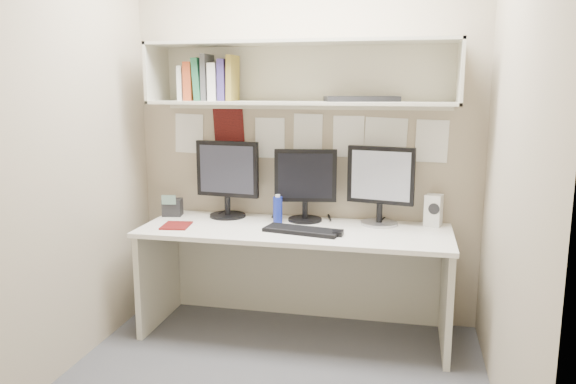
% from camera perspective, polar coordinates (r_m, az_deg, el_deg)
% --- Properties ---
extents(floor, '(2.40, 2.00, 0.01)m').
position_cam_1_polar(floor, '(3.33, -1.69, -18.72)').
color(floor, '#45454A').
rests_on(floor, ground).
extents(wall_back, '(2.40, 0.02, 2.60)m').
position_cam_1_polar(wall_back, '(3.89, 1.76, 5.75)').
color(wall_back, tan).
rests_on(wall_back, ground).
extents(wall_front, '(2.40, 0.02, 2.60)m').
position_cam_1_polar(wall_front, '(1.98, -8.90, 0.72)').
color(wall_front, tan).
rests_on(wall_front, ground).
extents(wall_left, '(0.02, 2.00, 2.60)m').
position_cam_1_polar(wall_left, '(3.42, -21.81, 4.28)').
color(wall_left, tan).
rests_on(wall_left, ground).
extents(wall_right, '(0.02, 2.00, 2.60)m').
position_cam_1_polar(wall_right, '(2.88, 22.07, 3.18)').
color(wall_right, tan).
rests_on(wall_right, ground).
extents(desk, '(2.00, 0.70, 0.73)m').
position_cam_1_polar(desk, '(3.76, 0.69, -9.05)').
color(desk, white).
rests_on(desk, floor).
extents(overhead_hutch, '(2.00, 0.38, 0.40)m').
position_cam_1_polar(overhead_hutch, '(3.74, 1.40, 11.99)').
color(overhead_hutch, beige).
rests_on(overhead_hutch, wall_back).
extents(pinned_papers, '(1.92, 0.01, 0.48)m').
position_cam_1_polar(pinned_papers, '(3.89, 1.74, 5.01)').
color(pinned_papers, white).
rests_on(pinned_papers, wall_back).
extents(monitor_left, '(0.46, 0.25, 0.53)m').
position_cam_1_polar(monitor_left, '(3.93, -6.18, 1.55)').
color(monitor_left, black).
rests_on(monitor_left, desk).
extents(monitor_center, '(0.42, 0.23, 0.49)m').
position_cam_1_polar(monitor_center, '(3.80, 1.78, 0.99)').
color(monitor_center, black).
rests_on(monitor_center, desk).
extents(monitor_right, '(0.44, 0.25, 0.52)m').
position_cam_1_polar(monitor_right, '(3.74, 9.37, 0.90)').
color(monitor_right, '#A5A5AA').
rests_on(monitor_right, desk).
extents(keyboard, '(0.50, 0.26, 0.02)m').
position_cam_1_polar(keyboard, '(3.54, 1.44, -3.94)').
color(keyboard, black).
rests_on(keyboard, desk).
extents(mouse, '(0.06, 0.10, 0.03)m').
position_cam_1_polar(mouse, '(3.48, 5.12, -4.17)').
color(mouse, black).
rests_on(mouse, desk).
extents(speaker, '(0.13, 0.13, 0.21)m').
position_cam_1_polar(speaker, '(3.81, 14.56, -1.80)').
color(speaker, silver).
rests_on(speaker, desk).
extents(blue_bottle, '(0.06, 0.06, 0.19)m').
position_cam_1_polar(blue_bottle, '(3.77, -1.05, -1.77)').
color(blue_bottle, navy).
rests_on(blue_bottle, desk).
extents(maroon_notebook, '(0.20, 0.23, 0.01)m').
position_cam_1_polar(maroon_notebook, '(3.76, -11.29, -3.36)').
color(maroon_notebook, '#5A100F').
rests_on(maroon_notebook, desk).
extents(desk_phone, '(0.15, 0.14, 0.16)m').
position_cam_1_polar(desk_phone, '(4.07, -11.66, -1.50)').
color(desk_phone, black).
rests_on(desk_phone, desk).
extents(book_stack, '(0.38, 0.19, 0.30)m').
position_cam_1_polar(book_stack, '(3.87, -8.01, 11.18)').
color(book_stack, white).
rests_on(book_stack, overhead_hutch).
extents(hutch_tray, '(0.50, 0.31, 0.03)m').
position_cam_1_polar(hutch_tray, '(3.67, 7.50, 9.37)').
color(hutch_tray, black).
rests_on(hutch_tray, overhead_hutch).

